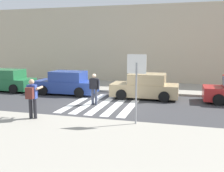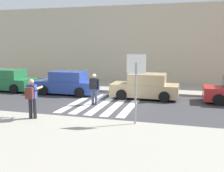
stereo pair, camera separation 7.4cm
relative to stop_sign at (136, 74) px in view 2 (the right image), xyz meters
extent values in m
plane|color=#38383A|center=(-2.52, 3.47, -2.19)|extent=(120.00, 120.00, 0.00)
cube|color=#9E998C|center=(-2.52, -2.73, -2.12)|extent=(60.00, 6.00, 0.14)
cube|color=#9E998C|center=(-2.52, 9.47, -2.12)|extent=(60.00, 4.80, 0.14)
cube|color=beige|center=(-2.52, 13.87, 1.09)|extent=(56.00, 4.00, 6.56)
cube|color=silver|center=(-4.12, 3.67, -2.19)|extent=(0.44, 5.20, 0.01)
cube|color=silver|center=(-3.32, 3.67, -2.19)|extent=(0.44, 5.20, 0.01)
cube|color=silver|center=(-2.52, 3.67, -2.19)|extent=(0.44, 5.20, 0.01)
cube|color=silver|center=(-1.72, 3.67, -2.19)|extent=(0.44, 5.20, 0.01)
cube|color=silver|center=(-0.92, 3.67, -2.19)|extent=(0.44, 5.20, 0.01)
cylinder|color=gray|center=(0.00, -0.01, -0.81)|extent=(0.07, 0.07, 2.48)
cube|color=white|center=(0.00, 0.00, 0.38)|extent=(0.76, 0.03, 0.76)
cube|color=red|center=(0.00, 0.02, 0.38)|extent=(0.66, 0.02, 0.66)
cylinder|color=#232328|center=(-4.54, -0.47, -1.61)|extent=(0.15, 0.15, 0.88)
cylinder|color=#232328|center=(-4.34, -0.44, -1.61)|extent=(0.15, 0.15, 0.88)
cube|color=#33479E|center=(-4.44, -0.46, -0.87)|extent=(0.41, 0.28, 0.60)
sphere|color=tan|center=(-4.44, -0.46, -0.44)|extent=(0.23, 0.23, 0.23)
cylinder|color=tan|center=(-4.71, -0.27, -0.73)|extent=(0.17, 0.59, 0.10)
cylinder|color=tan|center=(-4.23, -0.21, -0.73)|extent=(0.17, 0.59, 0.10)
cube|color=black|center=(-4.49, -0.06, -0.70)|extent=(0.15, 0.12, 0.10)
cube|color=#5B2823|center=(-4.41, -0.68, -0.89)|extent=(0.34, 0.24, 0.48)
cylinder|color=#474C60|center=(-3.05, 3.32, -1.75)|extent=(0.15, 0.15, 0.88)
cylinder|color=#474C60|center=(-2.85, 3.31, -1.75)|extent=(0.15, 0.15, 0.88)
cube|color=black|center=(-2.95, 3.31, -1.01)|extent=(0.38, 0.25, 0.60)
sphere|color=beige|center=(-2.95, 3.31, -0.58)|extent=(0.23, 0.23, 0.23)
cylinder|color=black|center=(-3.19, 3.32, -1.03)|extent=(0.10, 0.10, 0.58)
cylinder|color=black|center=(-2.71, 3.31, -1.03)|extent=(0.10, 0.10, 0.58)
cube|color=#236B3D|center=(-10.60, 5.77, -1.66)|extent=(4.10, 1.70, 0.76)
cube|color=#236B3D|center=(-10.45, 5.77, -0.96)|extent=(2.20, 1.56, 0.64)
cube|color=slate|center=(-9.48, 5.77, -0.96)|extent=(0.10, 1.50, 0.51)
cylinder|color=black|center=(-11.87, 6.62, -1.87)|extent=(0.64, 0.22, 0.64)
cylinder|color=black|center=(-9.33, 4.92, -1.87)|extent=(0.64, 0.22, 0.64)
cylinder|color=black|center=(-9.33, 6.62, -1.87)|extent=(0.64, 0.22, 0.64)
cube|color=#284293|center=(-5.80, 5.77, -1.66)|extent=(4.10, 1.70, 0.76)
cube|color=#284293|center=(-5.65, 5.77, -0.96)|extent=(2.20, 1.56, 0.64)
cube|color=slate|center=(-6.72, 5.77, -0.96)|extent=(0.10, 1.50, 0.54)
cube|color=slate|center=(-4.68, 5.77, -0.96)|extent=(0.10, 1.50, 0.51)
cylinder|color=black|center=(-7.07, 4.92, -1.87)|extent=(0.64, 0.22, 0.64)
cylinder|color=black|center=(-7.07, 6.62, -1.87)|extent=(0.64, 0.22, 0.64)
cylinder|color=black|center=(-4.53, 4.92, -1.87)|extent=(0.64, 0.22, 0.64)
cylinder|color=black|center=(-4.53, 6.62, -1.87)|extent=(0.64, 0.22, 0.64)
cube|color=tan|center=(-0.52, 5.77, -1.66)|extent=(4.10, 1.70, 0.76)
cube|color=tan|center=(-0.37, 5.77, -0.96)|extent=(2.20, 1.56, 0.64)
cube|color=slate|center=(-1.44, 5.77, -0.96)|extent=(0.10, 1.50, 0.54)
cube|color=slate|center=(0.60, 5.77, -0.96)|extent=(0.10, 1.50, 0.51)
cylinder|color=black|center=(-1.79, 4.92, -1.87)|extent=(0.64, 0.22, 0.64)
cylinder|color=black|center=(-1.79, 6.62, -1.87)|extent=(0.64, 0.22, 0.64)
cylinder|color=black|center=(0.75, 4.92, -1.87)|extent=(0.64, 0.22, 0.64)
cylinder|color=black|center=(0.75, 6.62, -1.87)|extent=(0.64, 0.22, 0.64)
cylinder|color=black|center=(3.70, 4.92, -1.87)|extent=(0.64, 0.22, 0.64)
cylinder|color=black|center=(3.70, 6.62, -1.87)|extent=(0.64, 0.22, 0.64)
camera|label=1|loc=(1.83, -10.17, 1.16)|focal=42.00mm
camera|label=2|loc=(1.90, -10.15, 1.16)|focal=42.00mm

